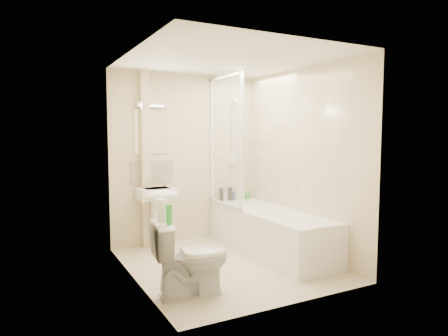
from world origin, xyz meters
TOP-DOWN VIEW (x-y plane):
  - floor at (0.00, 0.00)m, footprint 2.50×2.50m
  - wall_back at (0.00, 1.25)m, footprint 2.20×0.02m
  - wall_left at (-1.10, 0.00)m, footprint 0.02×2.50m
  - wall_right at (1.10, 0.00)m, footprint 0.02×2.50m
  - ceiling at (0.00, 0.00)m, footprint 2.20×2.50m
  - tile_back at (0.75, 1.24)m, footprint 0.70×0.01m
  - tile_right at (1.09, 0.20)m, footprint 0.01×2.10m
  - pipe_boxing at (-0.62, 1.19)m, footprint 0.12×0.12m
  - splashback at (-0.52, 1.24)m, footprint 0.60×0.02m
  - mirror at (-0.52, 1.24)m, footprint 0.46×0.01m
  - strip_light at (-0.52, 1.22)m, footprint 0.42×0.07m
  - bathtub at (0.75, 0.20)m, footprint 0.70×2.10m
  - shower_screen at (0.40, 0.80)m, footprint 0.04×0.92m
  - shower_fixture at (0.75, 1.19)m, footprint 0.10×0.16m
  - pedestal_sink at (-0.52, 1.01)m, footprint 0.49×0.46m
  - bottle_black_a at (0.52, 1.16)m, footprint 0.05×0.05m
  - bottle_white_a at (0.58, 1.16)m, footprint 0.06×0.06m
  - bottle_black_b at (0.68, 1.16)m, footprint 0.06×0.06m
  - bottle_blue at (0.73, 1.16)m, footprint 0.05×0.05m
  - bottle_cream at (0.81, 1.16)m, footprint 0.06×0.06m
  - bottle_white_b at (0.89, 1.16)m, footprint 0.06×0.06m
  - bottle_green at (0.98, 1.16)m, footprint 0.07×0.07m
  - toilet at (-0.72, -0.62)m, footprint 0.57×0.81m
  - toilet_roll_lower at (-0.97, -0.56)m, footprint 0.12×0.12m
  - toilet_roll_upper at (-0.99, -0.55)m, footprint 0.11×0.11m
  - green_bottle at (-0.97, -0.72)m, footprint 0.05×0.05m

SIDE VIEW (x-z plane):
  - floor at x=0.00m, z-range 0.00..0.00m
  - bathtub at x=0.75m, z-range 0.01..0.56m
  - toilet at x=-0.72m, z-range 0.00..0.74m
  - bottle_green at x=0.98m, z-range 0.55..0.63m
  - bottle_blue at x=0.73m, z-range 0.55..0.67m
  - bottle_white_a at x=0.58m, z-range 0.55..0.68m
  - bottle_white_b at x=0.89m, z-range 0.55..0.70m
  - bottle_cream at x=0.81m, z-range 0.55..0.74m
  - bottle_black_a at x=0.52m, z-range 0.55..0.74m
  - bottle_black_b at x=0.68m, z-range 0.55..0.75m
  - pedestal_sink at x=-0.52m, z-range 0.19..1.13m
  - toilet_roll_lower at x=-0.97m, z-range 0.74..0.83m
  - green_bottle at x=-0.97m, z-range 0.74..0.92m
  - toilet_roll_upper at x=-0.99m, z-range 0.83..0.94m
  - splashback at x=-0.52m, z-range 0.88..1.18m
  - wall_back at x=0.00m, z-range 0.00..2.40m
  - wall_left at x=-1.10m, z-range 0.00..2.40m
  - wall_right at x=1.10m, z-range 0.00..2.40m
  - pipe_boxing at x=-0.62m, z-range 0.00..2.40m
  - tile_back at x=0.75m, z-range 0.55..2.30m
  - tile_right at x=1.09m, z-range 0.55..2.30m
  - shower_screen at x=0.40m, z-range 0.55..2.35m
  - shower_fixture at x=0.75m, z-range 1.05..2.04m
  - mirror at x=-0.52m, z-range 1.28..1.88m
  - strip_light at x=-0.52m, z-range 1.92..1.98m
  - ceiling at x=0.00m, z-range 2.39..2.41m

